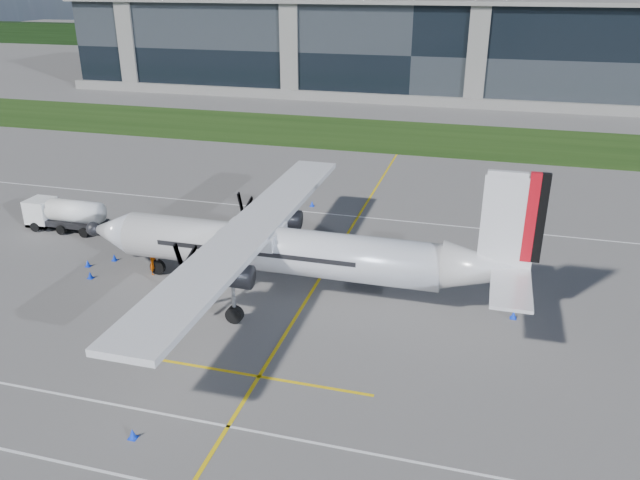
# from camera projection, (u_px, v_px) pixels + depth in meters

# --- Properties ---
(ground) EXTENTS (400.00, 400.00, 0.00)m
(ground) POSITION_uv_depth(u_px,v_px,m) (373.00, 151.00, 73.57)
(ground) COLOR #5B5956
(ground) RESTS_ON ground
(grass_strip) EXTENTS (400.00, 18.00, 0.04)m
(grass_strip) POSITION_uv_depth(u_px,v_px,m) (385.00, 135.00, 80.66)
(grass_strip) COLOR #1B370F
(grass_strip) RESTS_ON ground
(terminal_building) EXTENTS (120.00, 20.00, 15.00)m
(terminal_building) POSITION_uv_depth(u_px,v_px,m) (419.00, 50.00, 106.15)
(terminal_building) COLOR black
(terminal_building) RESTS_ON ground
(tree_line) EXTENTS (400.00, 6.00, 6.00)m
(tree_line) POSITION_uv_depth(u_px,v_px,m) (447.00, 44.00, 161.16)
(tree_line) COLOR black
(tree_line) RESTS_ON ground
(yellow_taxiway_centerline) EXTENTS (0.20, 70.00, 0.01)m
(yellow_taxiway_centerline) POSITION_uv_depth(u_px,v_px,m) (335.00, 254.00, 46.20)
(yellow_taxiway_centerline) COLOR yellow
(yellow_taxiway_centerline) RESTS_ON ground
(white_lane_line) EXTENTS (90.00, 0.15, 0.01)m
(white_lane_line) POSITION_uv_depth(u_px,v_px,m) (122.00, 476.00, 25.63)
(white_lane_line) COLOR white
(white_lane_line) RESTS_ON ground
(turboprop_aircraft) EXTENTS (29.52, 30.62, 9.19)m
(turboprop_aircraft) POSITION_uv_depth(u_px,v_px,m) (293.00, 226.00, 38.87)
(turboprop_aircraft) COLOR white
(turboprop_aircraft) RESTS_ON ground
(fuel_tanker_truck) EXTENTS (6.90, 2.24, 2.59)m
(fuel_tanker_truck) POSITION_uv_depth(u_px,v_px,m) (61.00, 214.00, 50.16)
(fuel_tanker_truck) COLOR white
(fuel_tanker_truck) RESTS_ON ground
(baggage_tug) EXTENTS (2.84, 1.70, 1.70)m
(baggage_tug) POSITION_uv_depth(u_px,v_px,m) (188.00, 237.00, 46.95)
(baggage_tug) COLOR silver
(baggage_tug) RESTS_ON ground
(ground_crew_person) EXTENTS (0.58, 0.79, 1.89)m
(ground_crew_person) POSITION_uv_depth(u_px,v_px,m) (153.00, 261.00, 42.70)
(ground_crew_person) COLOR #F25907
(ground_crew_person) RESTS_ON ground
(safety_cone_portwing) EXTENTS (0.36, 0.36, 0.50)m
(safety_cone_portwing) POSITION_uv_depth(u_px,v_px,m) (133.00, 434.00, 27.63)
(safety_cone_portwing) COLOR #0D35E6
(safety_cone_portwing) RESTS_ON ground
(safety_cone_tail) EXTENTS (0.36, 0.36, 0.50)m
(safety_cone_tail) POSITION_uv_depth(u_px,v_px,m) (513.00, 315.00, 37.35)
(safety_cone_tail) COLOR #0D35E6
(safety_cone_tail) RESTS_ON ground
(safety_cone_nose_stbd) EXTENTS (0.36, 0.36, 0.50)m
(safety_cone_nose_stbd) POSITION_uv_depth(u_px,v_px,m) (114.00, 257.00, 44.99)
(safety_cone_nose_stbd) COLOR #0D35E6
(safety_cone_nose_stbd) RESTS_ON ground
(safety_cone_fwd) EXTENTS (0.36, 0.36, 0.50)m
(safety_cone_fwd) POSITION_uv_depth(u_px,v_px,m) (88.00, 263.00, 44.07)
(safety_cone_fwd) COLOR #0D35E6
(safety_cone_fwd) RESTS_ON ground
(safety_cone_nose_port) EXTENTS (0.36, 0.36, 0.50)m
(safety_cone_nose_port) POSITION_uv_depth(u_px,v_px,m) (90.00, 275.00, 42.34)
(safety_cone_nose_port) COLOR #0D35E6
(safety_cone_nose_port) RESTS_ON ground
(safety_cone_stbdwing) EXTENTS (0.36, 0.36, 0.50)m
(safety_cone_stbdwing) POSITION_uv_depth(u_px,v_px,m) (312.00, 204.00, 55.63)
(safety_cone_stbdwing) COLOR #0D35E6
(safety_cone_stbdwing) RESTS_ON ground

